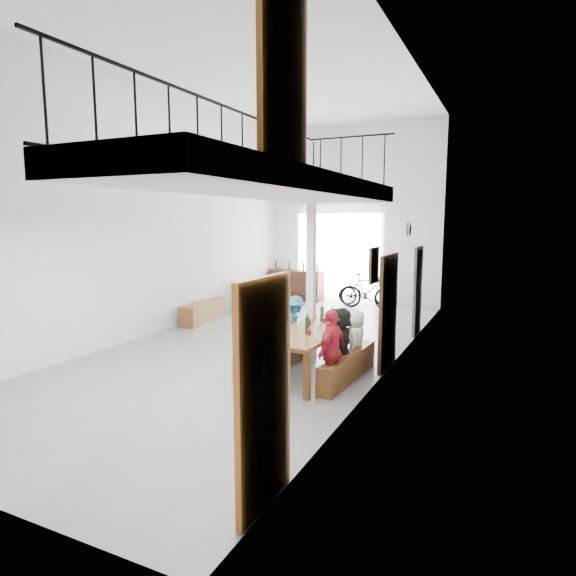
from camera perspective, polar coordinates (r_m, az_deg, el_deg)
The scene contains 24 objects.
floor at distance 10.03m, azimuth -3.24°, elevation -6.87°, with size 12.00×12.00×0.00m, color #5F5F61.
room_walls at distance 9.74m, azimuth -3.41°, elevation 13.78°, with size 12.00×12.00×12.00m.
gateway_portal at distance 15.35m, azimuth 6.02°, elevation 3.59°, with size 2.80×0.08×2.80m, color white.
right_wall_decor at distance 6.97m, azimuth 8.95°, elevation 1.05°, with size 0.07×8.28×5.07m.
balcony at distance 6.02m, azimuth -1.03°, elevation 11.70°, with size 1.52×5.62×4.00m.
tasting_table at distance 7.96m, azimuth 2.74°, elevation -5.57°, with size 1.05×2.38×0.79m.
bench_inner at distance 8.42m, azimuth -1.74°, elevation -8.22°, with size 0.31×1.93×0.44m, color brown.
bench_wall at distance 7.97m, azimuth 7.11°, elevation -9.22°, with size 0.25×1.95×0.45m, color brown.
tableware at distance 7.76m, azimuth 2.42°, elevation -4.31°, with size 0.62×1.64×0.35m.
side_bench at distance 12.54m, azimuth -9.99°, elevation -2.77°, with size 0.39×1.80×0.51m, color brown.
oak_barrel at distance 14.06m, azimuth -4.30°, elevation -0.81°, with size 0.57×0.57×0.84m.
serving_counter at distance 15.67m, azimuth 0.96°, elevation 0.34°, with size 1.81×0.50×0.96m, color #382015.
counter_bottles at distance 15.61m, azimuth 0.98°, elevation 2.59°, with size 1.57×0.12×0.28m.
guest_left_a at distance 7.56m, azimuth -4.93°, elevation -6.76°, with size 0.64×0.41×1.31m, color white.
guest_left_b at distance 8.28m, azimuth -2.80°, elevation -6.18°, with size 0.40×0.26×1.09m, color teal.
guest_left_c at distance 8.71m, azimuth -0.73°, elevation -5.02°, with size 0.59×0.46×1.22m, color white.
guest_left_d at distance 9.16m, azimuth 0.86°, elevation -4.54°, with size 0.75×0.43×1.16m, color teal.
guest_right_a at distance 7.29m, azimuth 5.20°, elevation -7.43°, with size 0.75×0.31×1.27m, color #A51C27.
guest_right_b at distance 7.86m, azimuth 6.27°, elevation -6.59°, with size 1.11×0.35×1.20m, color black.
guest_right_c at distance 8.39m, azimuth 8.05°, elevation -6.19°, with size 0.52×0.34×1.06m, color white.
host_standing at distance 6.40m, azimuth -1.89°, elevation -6.99°, with size 0.67×0.44×1.84m, color brown.
potted_plant at distance 9.81m, azimuth 11.69°, elevation -6.05°, with size 0.39×0.34×0.43m, color #17441A.
bicycle_near at distance 14.83m, azimuth 9.21°, elevation -0.36°, with size 0.58×1.67×0.88m, color black.
bicycle_far at distance 14.20m, azimuth 9.43°, elevation -0.42°, with size 0.49×1.72×1.03m, color black.
Camera 1 is at (4.63, -8.51, 2.58)m, focal length 30.00 mm.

